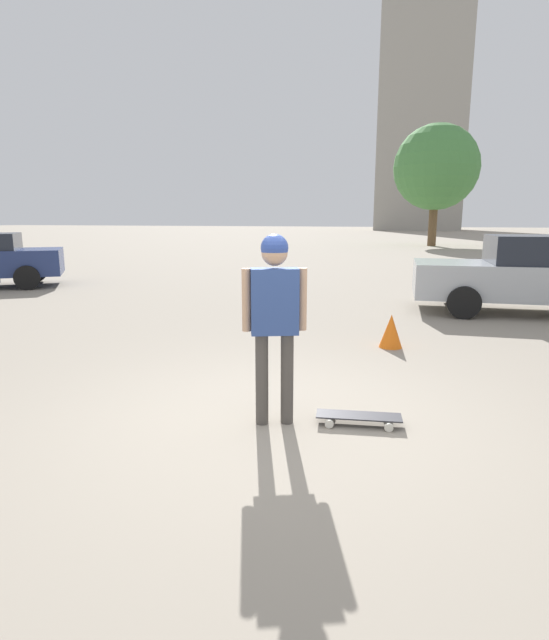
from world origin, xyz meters
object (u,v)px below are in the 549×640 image
object	(u,v)px
skateboard	(359,417)
car_parked_near	(540,274)
person	(274,306)
traffic_cone	(391,331)

from	to	relation	value
skateboard	car_parked_near	distance (m)	7.01
person	car_parked_near	world-z (taller)	person
traffic_cone	person	bearing A→B (deg)	165.83
skateboard	car_parked_near	size ratio (longest dim) A/B	0.17
skateboard	traffic_cone	xyz separation A→B (m)	(2.92, -0.05, 0.17)
person	car_parked_near	distance (m)	7.46
person	traffic_cone	distance (m)	3.32
car_parked_near	traffic_cone	xyz separation A→B (m)	(-3.56, 2.52, -0.53)
car_parked_near	traffic_cone	bearing A→B (deg)	50.91
skateboard	car_parked_near	bearing A→B (deg)	-120.73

